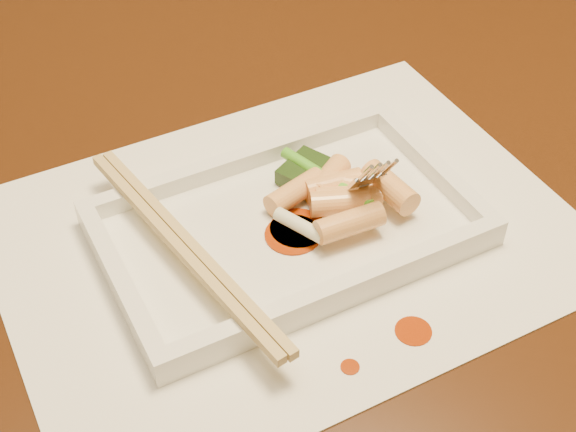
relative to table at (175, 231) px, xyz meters
name	(u,v)px	position (x,y,z in m)	size (l,w,h in m)	color
table	(175,231)	(0.00, 0.00, 0.00)	(1.40, 0.90, 0.75)	black
placemat	(288,235)	(0.04, -0.14, 0.10)	(0.40, 0.30, 0.00)	white
sauce_splatter_a	(413,331)	(0.07, -0.26, 0.10)	(0.02, 0.02, 0.00)	#9A2D04
sauce_splatter_b	(350,367)	(0.02, -0.26, 0.10)	(0.01, 0.01, 0.00)	#9A2D04
plate_base	(288,230)	(0.04, -0.14, 0.11)	(0.26, 0.16, 0.01)	white
plate_rim_far	(243,160)	(0.04, -0.07, 0.12)	(0.26, 0.01, 0.01)	white
plate_rim_near	(341,289)	(0.04, -0.22, 0.12)	(0.26, 0.01, 0.01)	white
plate_rim_left	(120,280)	(-0.08, -0.14, 0.12)	(0.01, 0.14, 0.01)	white
plate_rim_right	(433,166)	(0.16, -0.14, 0.12)	(0.01, 0.14, 0.01)	white
veg_piece	(305,171)	(0.08, -0.10, 0.12)	(0.04, 0.03, 0.01)	black
scallion_white	(300,225)	(0.04, -0.16, 0.12)	(0.01, 0.01, 0.04)	#EAEACC
scallion_green	(326,178)	(0.08, -0.12, 0.12)	(0.01, 0.01, 0.09)	#3C9818
chopstick_a	(178,248)	(-0.04, -0.14, 0.13)	(0.01, 0.23, 0.01)	tan
chopstick_b	(189,244)	(-0.03, -0.14, 0.13)	(0.01, 0.23, 0.01)	tan
fork	(366,101)	(0.11, -0.12, 0.18)	(0.09, 0.10, 0.14)	silver
sauce_blob_0	(298,228)	(0.05, -0.15, 0.11)	(0.04, 0.04, 0.00)	#9A2D04
sauce_blob_1	(293,235)	(0.04, -0.15, 0.11)	(0.04, 0.04, 0.00)	#9A2D04
rice_cake_0	(329,178)	(0.09, -0.12, 0.12)	(0.02, 0.02, 0.04)	#FFC877
rice_cake_1	(354,186)	(0.10, -0.14, 0.12)	(0.02, 0.02, 0.04)	#FFC877
rice_cake_2	(350,223)	(0.07, -0.17, 0.13)	(0.02, 0.02, 0.05)	#FFC877
rice_cake_3	(334,186)	(0.08, -0.13, 0.12)	(0.02, 0.02, 0.04)	#FFC877
rice_cake_4	(349,197)	(0.09, -0.14, 0.12)	(0.02, 0.02, 0.05)	#FFC877
rice_cake_5	(390,187)	(0.12, -0.15, 0.13)	(0.02, 0.02, 0.05)	#FFC877
rice_cake_6	(295,192)	(0.06, -0.12, 0.12)	(0.02, 0.02, 0.05)	#FFC877
rice_cake_7	(340,203)	(0.08, -0.15, 0.12)	(0.02, 0.02, 0.04)	#FFC877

